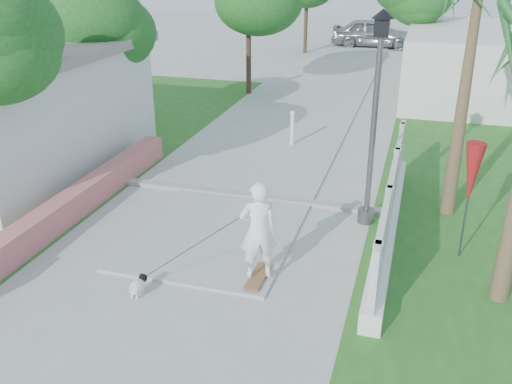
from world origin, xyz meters
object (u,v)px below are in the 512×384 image
(skateboarder, at_px, (210,242))
(patio_umbrella, at_px, (472,175))
(bollard, at_px, (292,127))
(dog, at_px, (138,285))
(street_lamp, at_px, (375,113))
(parked_car, at_px, (374,33))

(skateboarder, bearing_deg, patio_umbrella, -176.96)
(bollard, distance_m, dog, 8.49)
(street_lamp, height_order, bollard, street_lamp)
(patio_umbrella, distance_m, skateboarder, 4.89)
(bollard, distance_m, patio_umbrella, 7.25)
(patio_umbrella, bearing_deg, bollard, 129.91)
(street_lamp, xyz_separation_m, patio_umbrella, (1.90, -1.00, -0.74))
(dog, height_order, parked_car, parked_car)
(street_lamp, bearing_deg, dog, -130.84)
(bollard, relative_size, patio_umbrella, 0.47)
(street_lamp, bearing_deg, parked_car, 95.50)
(street_lamp, height_order, patio_umbrella, street_lamp)
(dog, distance_m, parked_car, 27.47)
(street_lamp, xyz_separation_m, dog, (-3.41, -3.95, -2.24))
(skateboarder, xyz_separation_m, dog, (-1.06, -0.71, -0.63))
(dog, bearing_deg, street_lamp, 57.53)
(bollard, xyz_separation_m, patio_umbrella, (4.60, -5.50, 1.10))
(skateboarder, relative_size, parked_car, 0.46)
(street_lamp, xyz_separation_m, skateboarder, (-2.35, -3.24, -1.61))
(skateboarder, bearing_deg, dog, 9.07)
(bollard, bearing_deg, parked_car, 88.68)
(parked_car, bearing_deg, dog, 176.17)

